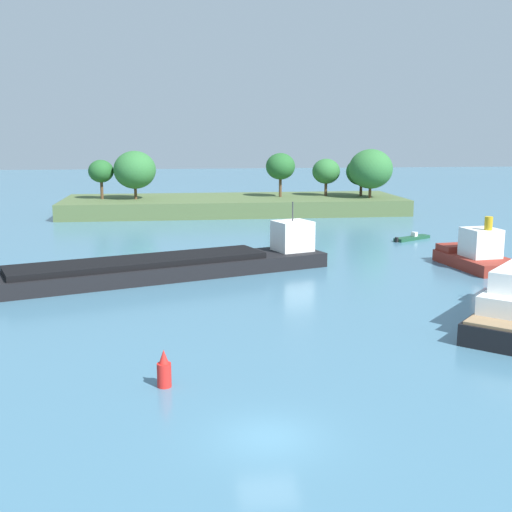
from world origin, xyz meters
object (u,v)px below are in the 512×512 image
at_px(tugboat, 477,254).
at_px(small_motorboat, 412,238).
at_px(cargo_barge, 165,266).
at_px(channel_buoy_red, 164,371).

height_order(tugboat, small_motorboat, tugboat).
height_order(cargo_barge, small_motorboat, cargo_barge).
relative_size(tugboat, small_motorboat, 1.76).
relative_size(cargo_barge, small_motorboat, 6.06).
xyz_separation_m(cargo_barge, tugboat, (28.40, 0.58, 0.25)).
height_order(small_motorboat, channel_buoy_red, channel_buoy_red).
distance_m(tugboat, small_motorboat, 15.78).
bearing_deg(small_motorboat, channel_buoy_red, -124.05).
xyz_separation_m(small_motorboat, channel_buoy_red, (-27.74, -41.05, 0.60)).
bearing_deg(channel_buoy_red, tugboat, 42.01).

